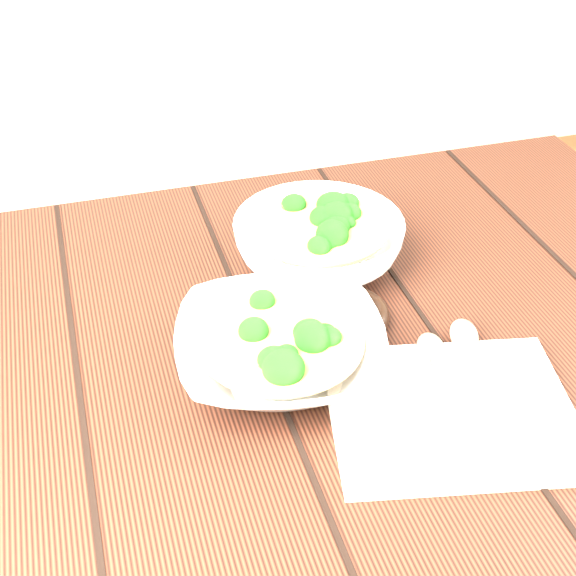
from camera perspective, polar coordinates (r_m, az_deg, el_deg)
The scene contains 7 objects.
table at distance 0.99m, azimuth -0.67°, elevation -9.60°, with size 1.20×0.80×0.75m.
soup_bowl_front at distance 0.86m, azimuth -0.54°, elevation -4.39°, with size 0.26×0.26×0.06m.
soup_bowl_back at distance 1.01m, azimuth 2.18°, elevation 3.28°, with size 0.25×0.25×0.08m.
trivet at distance 0.93m, azimuth 4.18°, elevation -1.89°, with size 0.10×0.10×0.02m, color black.
napkin at distance 0.84m, azimuth 11.53°, elevation -8.61°, with size 0.24×0.20×0.01m, color beige.
spoon_left at distance 0.86m, azimuth 10.41°, elevation -6.04°, with size 0.08×0.20×0.01m.
spoon_right at distance 0.89m, azimuth 12.58°, elevation -4.89°, with size 0.10×0.19×0.01m.
Camera 1 is at (-0.19, -0.66, 1.33)m, focal length 50.00 mm.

